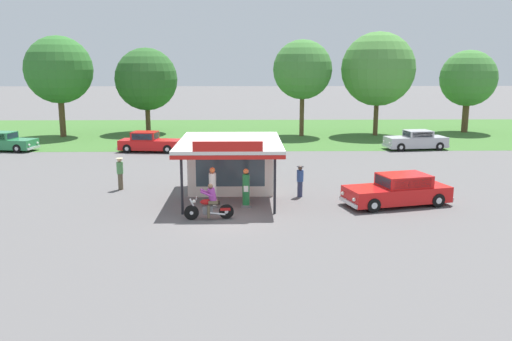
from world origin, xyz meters
TOP-DOWN VIEW (x-y plane):
  - ground_plane at (0.00, 0.00)m, footprint 300.00×300.00m
  - grass_verge_strip at (0.00, 30.00)m, footprint 120.00×24.00m
  - service_station_kiosk at (0.10, 4.80)m, footprint 5.03×6.80m
  - gas_pump_nearside at (-0.69, 1.81)m, footprint 0.44×0.44m
  - gas_pump_offside at (0.88, 1.81)m, footprint 0.44×0.44m
  - motorcycle_with_rider at (-0.69, -0.20)m, footprint 2.15×0.70m
  - featured_classic_sedan at (8.13, 2.03)m, footprint 5.39×3.05m
  - parked_car_back_row_far_right at (-6.60, 18.13)m, footprint 4.97×2.27m
  - parked_car_second_row_spare at (14.42, 18.80)m, footprint 5.10×2.45m
  - parked_car_back_row_far_left at (-18.17, 18.80)m, footprint 5.55×2.66m
  - parked_car_back_row_right at (0.67, 16.13)m, footprint 5.49×2.80m
  - bystander_chatting_near_pumps at (3.61, 3.66)m, footprint 0.35×0.35m
  - bystander_strolling_foreground at (-5.85, 5.42)m, footprint 0.38×0.38m
  - tree_oak_left at (-16.18, 26.93)m, footprint 6.14×6.14m
  - tree_oak_distant_spare at (13.19, 27.48)m, footprint 6.88×6.88m
  - tree_oak_centre at (22.80, 29.54)m, footprint 5.47×5.47m
  - tree_oak_far_right at (6.19, 27.15)m, footprint 5.49×5.49m
  - tree_oak_far_left at (-8.69, 29.87)m, footprint 6.05×6.05m

SIDE VIEW (x-z plane):
  - ground_plane at x=0.00m, z-range 0.00..0.00m
  - grass_verge_strip at x=0.00m, z-range 0.00..0.01m
  - motorcycle_with_rider at x=-0.69m, z-range -0.14..1.44m
  - parked_car_back_row_far_left at x=-18.17m, z-range -0.06..1.41m
  - featured_classic_sedan at x=8.13m, z-range -0.05..1.42m
  - parked_car_back_row_far_right at x=-6.60m, z-range -0.08..1.46m
  - parked_car_second_row_spare at x=14.42m, z-range -0.06..1.45m
  - parked_car_back_row_right at x=0.67m, z-range -0.07..1.46m
  - gas_pump_offside at x=0.88m, z-range -0.08..1.75m
  - bystander_chatting_near_pumps at x=3.61m, z-range 0.05..1.64m
  - gas_pump_nearside at x=-0.69m, z-range -0.08..1.82m
  - bystander_strolling_foreground at x=-5.85m, z-range 0.07..1.81m
  - service_station_kiosk at x=0.10m, z-range 0.03..3.38m
  - tree_oak_far_left at x=-8.69m, z-range 1.01..9.28m
  - tree_oak_centre at x=22.80m, z-range 1.27..9.33m
  - tree_oak_left at x=-16.18m, z-range 1.45..10.70m
  - tree_oak_distant_spare at x=13.19m, z-range 1.27..10.93m
  - tree_oak_far_right at x=6.19m, z-range 1.70..10.63m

